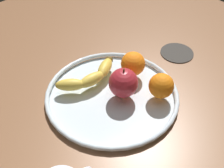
# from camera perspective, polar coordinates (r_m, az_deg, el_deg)

# --- Properties ---
(ground_plane) EXTENTS (1.37, 1.37, 0.04)m
(ground_plane) POSITION_cam_1_polar(r_m,az_deg,el_deg) (0.78, 0.00, -3.62)
(ground_plane) COLOR brown
(fruit_bowl) EXTENTS (0.35, 0.35, 0.02)m
(fruit_bowl) POSITION_cam_1_polar(r_m,az_deg,el_deg) (0.76, 0.00, -2.13)
(fruit_bowl) COLOR silver
(fruit_bowl) RESTS_ON ground_plane
(banana) EXTENTS (0.20, 0.08, 0.03)m
(banana) POSITION_cam_1_polar(r_m,az_deg,el_deg) (0.78, -4.32, 1.50)
(banana) COLOR gold
(banana) RESTS_ON fruit_bowl
(apple) EXTENTS (0.08, 0.08, 0.08)m
(apple) POSITION_cam_1_polar(r_m,az_deg,el_deg) (0.72, 2.28, 0.22)
(apple) COLOR #AB242D
(apple) RESTS_ON fruit_bowl
(orange_front_right) EXTENTS (0.07, 0.07, 0.07)m
(orange_front_right) POSITION_cam_1_polar(r_m,az_deg,el_deg) (0.79, 4.17, 4.02)
(orange_front_right) COLOR orange
(orange_front_right) RESTS_ON fruit_bowl
(orange_center) EXTENTS (0.06, 0.06, 0.06)m
(orange_center) POSITION_cam_1_polar(r_m,az_deg,el_deg) (0.73, 9.73, -0.34)
(orange_center) COLOR orange
(orange_center) RESTS_ON fruit_bowl
(ambient_coaster) EXTENTS (0.10, 0.10, 0.01)m
(ambient_coaster) POSITION_cam_1_polar(r_m,az_deg,el_deg) (0.93, 12.74, 6.11)
(ambient_coaster) COLOR #2F2C27
(ambient_coaster) RESTS_ON ground_plane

